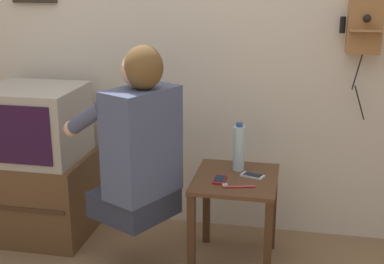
% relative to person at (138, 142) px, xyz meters
% --- Properties ---
extents(wall_back, '(6.80, 0.05, 2.55)m').
position_rel_person_xyz_m(wall_back, '(0.11, 0.68, 0.52)').
color(wall_back, beige).
rests_on(wall_back, ground_plane).
extents(side_table, '(0.45, 0.51, 0.53)m').
position_rel_person_xyz_m(side_table, '(0.49, 0.18, -0.34)').
color(side_table, '#51331E').
rests_on(side_table, ground_plane).
extents(person, '(0.62, 0.58, 0.92)m').
position_rel_person_xyz_m(person, '(0.00, 0.00, 0.00)').
color(person, '#2D3347').
rests_on(person, ground_plane).
extents(tv_stand, '(0.64, 0.52, 0.51)m').
position_rel_person_xyz_m(tv_stand, '(-0.75, 0.32, -0.50)').
color(tv_stand, brown).
rests_on(tv_stand, ground_plane).
extents(television, '(0.55, 0.50, 0.43)m').
position_rel_person_xyz_m(television, '(-0.74, 0.31, -0.03)').
color(television, '#ADA89E').
rests_on(television, tv_stand).
extents(wall_phone_antique, '(0.23, 0.18, 0.76)m').
position_rel_person_xyz_m(wall_phone_antique, '(1.13, 0.60, 0.58)').
color(wall_phone_antique, '#9E6B3D').
extents(cell_phone_held, '(0.06, 0.13, 0.01)m').
position_rel_person_xyz_m(cell_phone_held, '(0.41, 0.12, -0.22)').
color(cell_phone_held, maroon).
rests_on(cell_phone_held, side_table).
extents(cell_phone_spare, '(0.14, 0.10, 0.01)m').
position_rel_person_xyz_m(cell_phone_spare, '(0.58, 0.21, -0.22)').
color(cell_phone_spare, silver).
rests_on(cell_phone_spare, side_table).
extents(water_bottle, '(0.07, 0.07, 0.27)m').
position_rel_person_xyz_m(water_bottle, '(0.49, 0.30, -0.10)').
color(water_bottle, silver).
rests_on(water_bottle, side_table).
extents(toothbrush, '(0.17, 0.05, 0.02)m').
position_rel_person_xyz_m(toothbrush, '(0.51, 0.04, -0.22)').
color(toothbrush, '#D83F4C').
rests_on(toothbrush, side_table).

